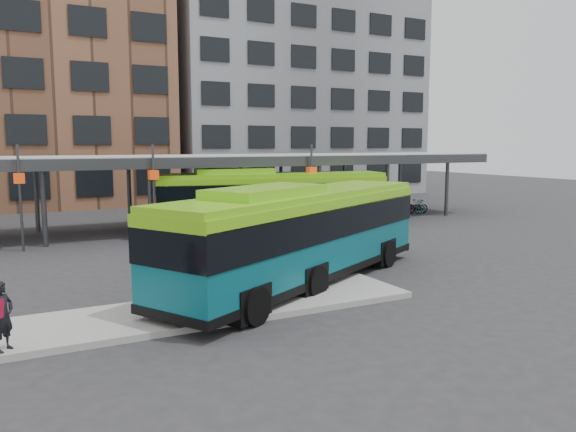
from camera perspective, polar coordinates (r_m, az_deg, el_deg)
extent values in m
plane|color=#28282B|center=(21.07, 1.37, -5.89)|extent=(120.00, 120.00, 0.00)
cube|color=gray|center=(16.29, -10.72, -9.67)|extent=(14.00, 3.00, 0.18)
cube|color=#999B9E|center=(32.51, -9.83, 5.78)|extent=(40.00, 6.00, 0.35)
cube|color=#383A3D|center=(29.67, -8.04, 5.39)|extent=(40.00, 0.15, 0.55)
cylinder|color=#383A3D|center=(28.66, -23.56, 0.88)|extent=(0.24, 0.24, 3.80)
cylinder|color=#383A3D|center=(33.63, -24.18, 1.71)|extent=(0.24, 0.24, 3.80)
cylinder|color=#383A3D|center=(29.42, -13.81, 1.43)|extent=(0.24, 0.24, 3.80)
cylinder|color=#383A3D|center=(34.28, -15.82, 2.17)|extent=(0.24, 0.24, 3.80)
cylinder|color=#383A3D|center=(30.98, -4.80, 1.90)|extent=(0.24, 0.24, 3.80)
cylinder|color=#383A3D|center=(35.63, -7.92, 2.56)|extent=(0.24, 0.24, 3.80)
cylinder|color=#383A3D|center=(33.23, 3.18, 2.28)|extent=(0.24, 0.24, 3.80)
cylinder|color=#383A3D|center=(37.60, -0.72, 2.88)|extent=(0.24, 0.24, 3.80)
cylinder|color=#383A3D|center=(36.04, 10.04, 2.57)|extent=(0.24, 0.24, 3.80)
cylinder|color=#383A3D|center=(40.10, 5.67, 3.12)|extent=(0.24, 0.24, 3.80)
cylinder|color=#383A3D|center=(39.28, 15.83, 2.79)|extent=(0.24, 0.24, 3.80)
cylinder|color=#383A3D|center=(43.04, 11.26, 3.30)|extent=(0.24, 0.24, 3.80)
cylinder|color=#383A3D|center=(27.77, -25.55, 1.62)|extent=(0.12, 0.12, 4.80)
cube|color=red|center=(27.70, -25.65, 3.47)|extent=(0.45, 0.45, 0.45)
cylinder|color=#383A3D|center=(28.60, -13.46, 2.28)|extent=(0.12, 0.12, 4.80)
cube|color=red|center=(28.54, -13.51, 4.08)|extent=(0.45, 0.45, 0.45)
cylinder|color=#383A3D|center=(32.00, 2.38, 2.99)|extent=(0.12, 0.12, 4.80)
cube|color=red|center=(31.95, 2.39, 4.60)|extent=(0.45, 0.45, 0.45)
cube|color=slate|center=(56.52, -0.14, 12.59)|extent=(24.00, 14.00, 20.00)
cube|color=#08515E|center=(19.17, 1.51, -2.06)|extent=(12.38, 8.42, 2.64)
cube|color=black|center=(19.09, 1.51, -0.49)|extent=(12.46, 8.50, 1.00)
cube|color=#6CBA13|center=(18.99, 1.52, 2.19)|extent=(12.33, 8.33, 0.21)
cube|color=#6CBA13|center=(17.23, -2.22, 2.37)|extent=(4.62, 3.70, 0.37)
cube|color=black|center=(19.40, 1.49, -5.54)|extent=(12.47, 8.51, 0.25)
cylinder|color=black|center=(22.48, 10.06, -3.78)|extent=(1.08, 0.79, 1.06)
cylinder|color=black|center=(23.60, 4.31, -3.16)|extent=(1.08, 0.79, 1.06)
cylinder|color=black|center=(17.69, 2.85, -6.71)|extent=(1.08, 0.79, 1.06)
cylinder|color=black|center=(19.10, -3.84, -5.66)|extent=(1.08, 0.79, 1.06)
cylinder|color=black|center=(15.15, -3.37, -9.13)|extent=(1.08, 0.79, 1.06)
cylinder|color=black|center=(16.77, -10.49, -7.61)|extent=(1.08, 0.79, 1.06)
cube|color=#08515E|center=(31.37, -1.66, 1.59)|extent=(12.90, 5.31, 2.63)
cube|color=black|center=(31.32, -1.67, 2.55)|extent=(12.96, 5.39, 1.00)
cube|color=#6CBA13|center=(31.26, -1.67, 4.19)|extent=(12.88, 5.21, 0.21)
cube|color=#6CBA13|center=(30.83, -5.49, 4.50)|extent=(4.52, 2.76, 0.37)
cube|color=black|center=(31.51, -1.65, -0.56)|extent=(12.97, 5.39, 0.25)
cylinder|color=black|center=(31.54, 6.35, -0.54)|extent=(1.10, 0.54, 1.05)
cylinder|color=black|center=(33.92, 4.77, 0.04)|extent=(1.10, 0.54, 1.05)
cylinder|color=black|center=(29.99, -3.43, -0.91)|extent=(1.10, 0.54, 1.05)
cylinder|color=black|center=(32.49, -4.35, -0.28)|extent=(1.10, 0.54, 1.05)
cylinder|color=black|center=(29.53, -9.45, -1.13)|extent=(1.10, 0.54, 1.05)
cylinder|color=black|center=(32.06, -9.90, -0.47)|extent=(1.10, 0.54, 1.05)
imported|color=black|center=(14.28, -26.99, -9.04)|extent=(0.67, 0.70, 1.61)
imported|color=slate|center=(36.49, 7.69, 0.40)|extent=(1.84, 1.01, 0.92)
imported|color=slate|center=(37.16, 8.62, 0.55)|extent=(1.65, 0.59, 0.97)
imported|color=slate|center=(37.42, 9.28, 0.56)|extent=(1.90, 1.20, 0.94)
imported|color=slate|center=(37.91, 10.39, 0.69)|extent=(1.78, 0.79, 1.03)
imported|color=slate|center=(38.12, 11.05, 0.60)|extent=(1.74, 0.78, 0.89)
imported|color=slate|center=(39.16, 11.31, 0.85)|extent=(1.73, 0.91, 1.00)
imported|color=slate|center=(39.61, 12.41, 0.84)|extent=(1.79, 0.76, 0.92)
imported|color=slate|center=(40.00, 12.99, 0.95)|extent=(1.73, 0.74, 1.01)
imported|color=slate|center=(39.73, 12.66, 0.87)|extent=(1.84, 0.79, 0.94)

